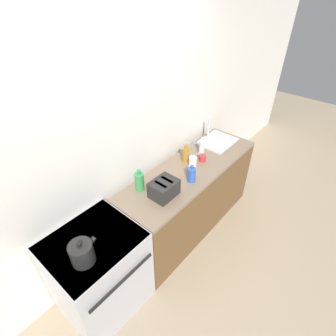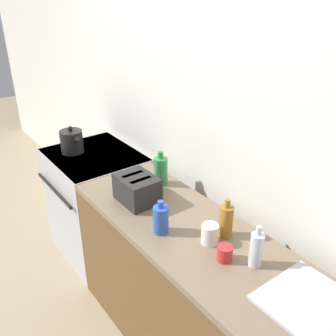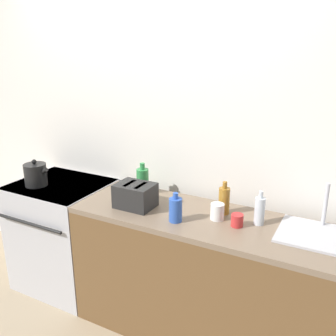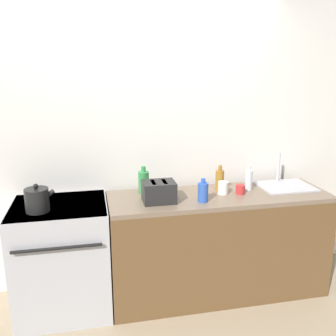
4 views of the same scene
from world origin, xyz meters
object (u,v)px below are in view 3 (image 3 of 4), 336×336
kettle (36,175)px  bottle_amber (224,200)px  bottle_green (143,181)px  bottle_blue (176,209)px  cup_white (217,212)px  stove (64,233)px  bottle_clear (260,211)px  cup_red (237,220)px  toaster (135,195)px

kettle → bottle_amber: (1.47, 0.20, 0.00)m
bottle_green → bottle_blue: bearing=-35.5°
bottle_blue → cup_white: 0.27m
stove → cup_white: bearing=-0.5°
bottle_clear → bottle_green: size_ratio=0.93×
kettle → bottle_clear: bearing=5.1°
bottle_amber → bottle_green: bottle_green is taller
stove → cup_white: cup_white is taller
bottle_clear → bottle_blue: (-0.47, -0.20, -0.01)m
cup_red → cup_white: bearing=167.4°
stove → toaster: (0.77, -0.09, 0.52)m
stove → bottle_amber: 1.44m
cup_white → bottle_amber: bearing=87.0°
toaster → bottle_green: (-0.09, 0.23, 0.02)m
toaster → bottle_amber: (0.57, 0.18, 0.01)m
bottle_green → kettle: bearing=-162.9°
kettle → bottle_blue: kettle is taller
kettle → bottle_clear: size_ratio=1.00×
bottle_blue → cup_red: size_ratio=2.46×
kettle → cup_white: bearing=3.7°
cup_white → bottle_blue: bearing=-146.7°
bottle_blue → bottle_green: bearing=144.5°
kettle → bottle_blue: bearing=-2.3°
bottle_blue → bottle_clear: bearing=23.3°
bottle_green → cup_red: bearing=-13.6°
bottle_green → cup_white: bottle_green is taller
stove → cup_white: (1.33, -0.01, 0.49)m
stove → bottle_clear: bearing=1.7°
kettle → bottle_green: (0.82, 0.25, 0.01)m
toaster → bottle_amber: bottle_amber is taller
toaster → bottle_green: bearing=110.1°
cup_red → cup_white: 0.14m
stove → cup_red: size_ratio=11.72×
bottle_blue → kettle: bearing=177.7°
bottle_green → bottle_amber: bearing=-4.7°
toaster → kettle: bearing=-178.9°
bottle_clear → kettle: bearing=-174.9°
bottle_amber → cup_red: bearing=-45.4°
cup_white → cup_red: bearing=-12.6°
bottle_clear → cup_white: 0.26m
bottle_clear → stove: bearing=-178.3°
bottle_clear → cup_white: size_ratio=2.06×
kettle → cup_white: (1.47, 0.09, -0.04)m
bottle_blue → toaster: bearing=168.6°
bottle_green → cup_white: bearing=-13.8°
kettle → bottle_clear: (1.72, 0.15, 0.00)m
bottle_amber → bottle_blue: bottle_amber is taller
bottle_blue → cup_white: size_ratio=1.80×
bottle_blue → cup_red: (0.36, 0.11, -0.04)m
bottle_clear → bottle_green: (-0.90, 0.10, 0.01)m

